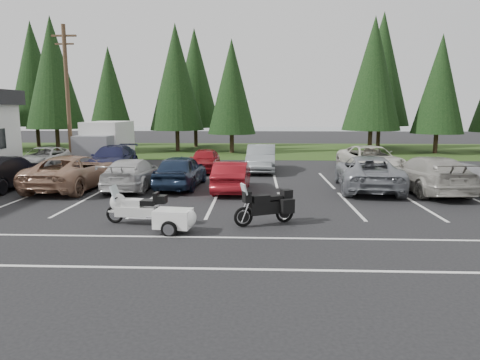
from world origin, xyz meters
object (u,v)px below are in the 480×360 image
(car_far_1, at_px, (112,159))
(car_far_4, at_px, (370,160))
(car_near_5, at_px, (232,176))
(car_near_7, at_px, (428,174))
(cargo_trailer, at_px, (173,221))
(car_near_1, at_px, (3,173))
(box_truck, at_px, (104,144))
(utility_pole, at_px, (68,94))
(car_near_2, at_px, (74,172))
(car_near_4, at_px, (181,171))
(car_near_8, at_px, (459,175))
(touring_motorcycle, at_px, (136,205))
(car_near_6, at_px, (367,173))
(car_far_3, at_px, (261,158))
(car_near_3, at_px, (133,174))
(car_far_0, at_px, (44,158))
(car_far_2, at_px, (205,160))
(adventure_motorcycle, at_px, (265,203))

(car_far_1, bearing_deg, car_far_4, -2.60)
(car_near_5, relative_size, car_near_7, 0.75)
(cargo_trailer, bearing_deg, car_far_4, 61.55)
(car_near_1, bearing_deg, car_near_7, 179.70)
(car_near_5, bearing_deg, box_truck, -42.00)
(car_near_1, distance_m, car_far_4, 19.36)
(utility_pole, distance_m, car_near_2, 9.52)
(car_near_2, distance_m, car_near_4, 5.02)
(car_near_8, bearing_deg, touring_motorcycle, 29.20)
(utility_pole, xyz_separation_m, car_near_8, (21.65, -7.41, -4.01))
(car_near_4, relative_size, touring_motorcycle, 2.00)
(car_near_5, xyz_separation_m, car_near_6, (6.29, 0.68, 0.10))
(car_far_3, bearing_deg, car_near_2, -143.09)
(utility_pole, bearing_deg, car_near_8, -18.89)
(car_near_7, height_order, touring_motorcycle, car_near_7)
(car_near_1, distance_m, car_near_3, 6.04)
(car_near_4, relative_size, car_far_4, 0.80)
(car_near_4, xyz_separation_m, cargo_trailer, (1.14, -7.68, -0.43))
(touring_motorcycle, bearing_deg, car_near_7, 33.05)
(car_far_1, bearing_deg, car_near_5, -40.30)
(box_truck, height_order, touring_motorcycle, box_truck)
(cargo_trailer, bearing_deg, car_near_7, 41.56)
(car_far_4, bearing_deg, car_near_2, -165.85)
(car_far_0, bearing_deg, utility_pole, 55.93)
(car_far_0, height_order, touring_motorcycle, car_far_0)
(car_near_3, relative_size, car_near_5, 1.17)
(car_near_1, xyz_separation_m, car_far_2, (8.71, 6.21, -0.09))
(car_near_2, bearing_deg, touring_motorcycle, 131.46)
(utility_pole, xyz_separation_m, car_far_3, (12.47, -1.70, -3.90))
(car_near_3, height_order, car_near_6, car_near_6)
(car_far_4, bearing_deg, car_near_7, -84.22)
(car_far_0, bearing_deg, car_far_3, 0.24)
(utility_pole, relative_size, cargo_trailer, 5.69)
(adventure_motorcycle, bearing_deg, car_far_0, 112.86)
(car_near_8, bearing_deg, car_near_4, 2.32)
(cargo_trailer, bearing_deg, car_near_4, 105.85)
(box_truck, relative_size, car_near_6, 0.98)
(car_near_2, distance_m, car_near_6, 13.80)
(adventure_motorcycle, bearing_deg, car_near_8, 11.25)
(box_truck, bearing_deg, car_far_1, -61.94)
(car_near_6, distance_m, car_far_0, 19.41)
(car_far_3, distance_m, adventure_motorcycle, 12.30)
(car_near_5, height_order, car_far_3, car_far_3)
(adventure_motorcycle, bearing_deg, car_near_1, 129.99)
(utility_pole, height_order, car_far_4, utility_pole)
(car_near_5, bearing_deg, utility_pole, -34.73)
(car_near_8, height_order, car_far_0, car_far_0)
(cargo_trailer, bearing_deg, car_near_3, 122.12)
(car_near_6, height_order, car_far_1, car_near_6)
(car_near_5, relative_size, car_far_3, 0.87)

